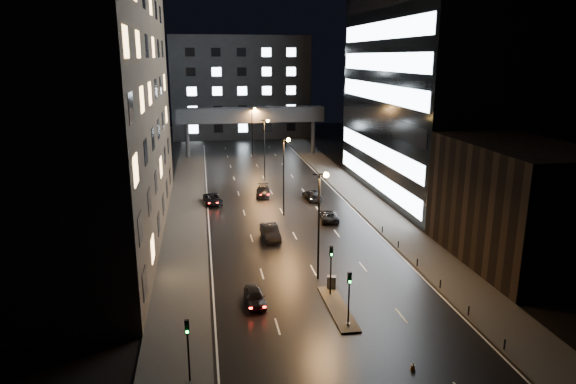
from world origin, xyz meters
The scene contains 26 objects.
ground centered at (0.00, 40.00, 0.00)m, with size 160.00×160.00×0.00m, color black.
sidewalk_left centered at (-12.50, 35.00, 0.07)m, with size 5.00×110.00×0.15m, color #383533.
sidewalk_right centered at (12.50, 35.00, 0.07)m, with size 5.00×110.00×0.15m, color #383533.
building_left centered at (-22.50, 24.00, 20.00)m, with size 15.00×48.00×40.00m, color #2D2319.
building_right_low centered at (20.00, 9.00, 6.00)m, with size 10.00×18.00×12.00m, color black.
building_right_glass centered at (25.00, 36.00, 22.50)m, with size 20.00×36.00×45.00m, color black.
building_far centered at (0.00, 98.00, 12.50)m, with size 34.00×14.00×25.00m, color #333335.
skybridge centered at (0.00, 70.00, 8.34)m, with size 30.00×3.00×10.00m.
median_island centered at (0.30, 2.00, 0.07)m, with size 1.60×8.00×0.15m, color #383533.
traffic_signal_near centered at (0.30, 4.49, 3.09)m, with size 0.28×0.34×4.40m.
traffic_signal_far centered at (0.30, -1.01, 3.09)m, with size 0.28×0.34×4.40m.
traffic_signal_corner centered at (-11.50, -6.01, 2.94)m, with size 0.28×0.34×4.40m.
bollard_row centered at (10.20, 6.50, 0.45)m, with size 0.12×25.12×0.90m.
streetlight_near centered at (0.16, 8.00, 6.50)m, with size 1.45×0.50×10.15m.
streetlight_mid_a centered at (0.16, 28.00, 6.50)m, with size 1.45×0.50×10.15m.
streetlight_mid_b centered at (0.16, 48.00, 6.50)m, with size 1.45×0.50×10.15m.
streetlight_far centered at (0.16, 68.00, 6.50)m, with size 1.45×0.50×10.15m.
car_away_a centered at (-6.30, 4.01, 0.65)m, with size 1.53×3.81×1.30m, color black.
car_away_b centered at (-2.93, 19.43, 0.81)m, with size 1.72×4.94×1.63m, color black.
car_away_c centered at (-8.95, 34.97, 0.68)m, with size 2.25×4.89×1.36m, color black.
car_away_d centered at (-1.50, 38.08, 0.70)m, with size 1.95×4.79×1.39m, color black.
car_toward_a centered at (5.26, 24.93, 0.65)m, with size 2.14×4.64×1.29m, color black.
car_toward_b centered at (5.26, 34.80, 0.71)m, with size 1.98×4.86×1.41m, color black.
utility_cabinet centered at (0.70, 5.70, 0.69)m, with size 0.78×0.56×1.07m, color #4F4F52.
cone_a centered at (0.33, -0.93, 0.23)m, with size 0.34×0.34×0.46m, color #E3600B.
cone_b centered at (3.00, -7.03, 0.27)m, with size 0.36×0.36×0.54m, color orange.
Camera 1 is at (-10.10, -34.97, 20.03)m, focal length 32.00 mm.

